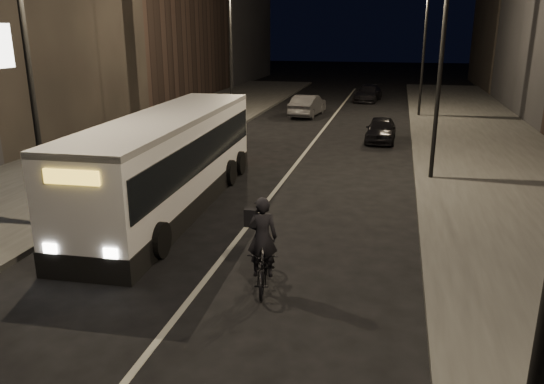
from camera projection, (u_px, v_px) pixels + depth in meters
The scene contains 12 objects.
ground at pixel (172, 322), 10.70m from camera, with size 180.00×180.00×0.00m, color black.
sidewalk_right at pixel (501, 171), 21.85m from camera, with size 7.00×70.00×0.16m, color #363634.
sidewalk_left at pixel (125, 150), 25.56m from camera, with size 7.00×70.00×0.16m, color #363634.
streetlight_right_mid at pixel (436, 38), 19.12m from camera, with size 1.20×0.44×8.12m.
streetlight_right_far at pixel (421, 34), 34.01m from camera, with size 1.20×0.44×8.12m.
streetlight_left_near at pixel (34, 41), 14.01m from camera, with size 1.20×0.44×8.12m.
streetlight_left_far at pixel (234, 35), 30.75m from camera, with size 1.20×0.44×8.12m.
city_bus at pixel (170, 157), 17.24m from camera, with size 3.04×11.51×3.07m.
cyclist_on_bicycle at pixel (264, 258), 11.93m from camera, with size 0.99×2.02×2.23m.
car_near at pixel (381, 130), 27.74m from camera, with size 1.49×3.70×1.26m, color black.
car_mid at pixel (308, 105), 35.81m from camera, with size 1.53×4.38×1.44m, color #3D3D40.
car_far at pixel (368, 93), 43.21m from camera, with size 1.79×4.40×1.28m, color black.
Camera 1 is at (4.13, -8.74, 5.68)m, focal length 35.00 mm.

